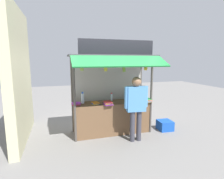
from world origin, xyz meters
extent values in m
plane|color=slate|center=(0.00, 0.00, 0.00)|extent=(20.00, 20.00, 0.00)
cube|color=brown|center=(0.00, 0.00, 0.44)|extent=(2.07, 0.58, 0.87)
cylinder|color=#4C4742|center=(-1.03, -0.29, 1.05)|extent=(0.06, 0.06, 2.10)
cylinder|color=#4C4742|center=(1.03, -0.29, 1.05)|extent=(0.06, 0.06, 2.10)
cylinder|color=#4C4742|center=(-1.03, 0.37, 1.05)|extent=(0.06, 0.06, 2.10)
cylinder|color=#4C4742|center=(1.03, 0.37, 1.05)|extent=(0.06, 0.06, 2.10)
cube|color=#B7B2A8|center=(0.00, 0.37, 1.03)|extent=(2.03, 0.04, 2.05)
cube|color=#3F3F44|center=(0.00, -0.06, 2.12)|extent=(2.27, 0.87, 0.04)
cube|color=#1E7A38|center=(0.00, -0.74, 1.99)|extent=(2.23, 0.51, 0.26)
cube|color=black|center=(0.00, -0.44, 2.32)|extent=(1.86, 0.04, 0.35)
cylinder|color=#59544C|center=(0.00, -0.39, 2.02)|extent=(1.97, 0.02, 0.02)
cylinder|color=silver|center=(0.05, 0.20, 0.97)|extent=(0.06, 0.06, 0.20)
cylinder|color=red|center=(0.05, 0.20, 1.08)|extent=(0.04, 0.04, 0.03)
cylinder|color=silver|center=(0.60, 0.15, 1.01)|extent=(0.09, 0.09, 0.27)
cylinder|color=white|center=(0.60, 0.15, 1.16)|extent=(0.06, 0.06, 0.04)
cylinder|color=silver|center=(-0.79, 0.10, 1.01)|extent=(0.09, 0.09, 0.27)
cylinder|color=blue|center=(-0.79, 0.10, 1.16)|extent=(0.06, 0.06, 0.04)
cube|color=purple|center=(-0.18, -0.23, 0.88)|extent=(0.23, 0.29, 0.01)
cube|color=purple|center=(-0.18, -0.23, 0.89)|extent=(0.21, 0.28, 0.01)
cube|color=black|center=(-0.18, -0.23, 0.90)|extent=(0.24, 0.30, 0.01)
cube|color=yellow|center=(-0.18, -0.22, 0.91)|extent=(0.22, 0.29, 0.01)
cube|color=purple|center=(-0.18, -0.22, 0.92)|extent=(0.23, 0.30, 0.01)
cube|color=black|center=(-0.18, -0.22, 0.93)|extent=(0.23, 0.30, 0.01)
cube|color=red|center=(-0.18, -0.23, 0.94)|extent=(0.23, 0.30, 0.01)
cube|color=blue|center=(-0.98, -0.03, 0.88)|extent=(0.23, 0.27, 0.01)
cube|color=red|center=(-0.98, -0.04, 0.89)|extent=(0.21, 0.26, 0.01)
cube|color=orange|center=(-0.97, -0.04, 0.90)|extent=(0.23, 0.28, 0.01)
cube|color=purple|center=(-0.97, -0.02, 0.91)|extent=(0.22, 0.27, 0.01)
cube|color=purple|center=(-0.97, -0.04, 0.92)|extent=(0.22, 0.26, 0.01)
cube|color=blue|center=(-0.47, -0.07, 0.88)|extent=(0.19, 0.28, 0.01)
cube|color=yellow|center=(-0.49, -0.07, 0.89)|extent=(0.20, 0.29, 0.01)
cube|color=blue|center=(-0.49, -0.07, 0.90)|extent=(0.19, 0.29, 0.01)
cube|color=orange|center=(-0.48, -0.07, 0.91)|extent=(0.20, 0.29, 0.01)
cube|color=yellow|center=(0.94, -0.22, 0.88)|extent=(0.21, 0.27, 0.01)
cube|color=blue|center=(0.93, -0.22, 0.89)|extent=(0.21, 0.27, 0.01)
cube|color=red|center=(0.94, -0.21, 0.89)|extent=(0.22, 0.28, 0.01)
cube|color=green|center=(0.93, -0.21, 0.90)|extent=(0.21, 0.27, 0.01)
cube|color=red|center=(0.94, -0.21, 0.91)|extent=(0.21, 0.28, 0.01)
cube|color=white|center=(0.93, -0.22, 0.92)|extent=(0.23, 0.29, 0.01)
cube|color=red|center=(0.94, -0.22, 0.93)|extent=(0.22, 0.28, 0.01)
cube|color=orange|center=(0.93, -0.23, 0.94)|extent=(0.23, 0.29, 0.01)
cube|color=green|center=(0.94, -0.22, 0.95)|extent=(0.22, 0.28, 0.01)
cylinder|color=#332D23|center=(0.79, -0.39, 1.97)|extent=(0.01, 0.01, 0.07)
cylinder|color=olive|center=(0.79, -0.39, 1.92)|extent=(0.04, 0.04, 0.04)
ellipsoid|color=yellow|center=(0.81, -0.39, 1.83)|extent=(0.04, 0.07, 0.17)
ellipsoid|color=yellow|center=(0.81, -0.38, 1.83)|extent=(0.06, 0.06, 0.17)
ellipsoid|color=yellow|center=(0.80, -0.37, 1.83)|extent=(0.07, 0.05, 0.17)
ellipsoid|color=yellow|center=(0.78, -0.37, 1.83)|extent=(0.08, 0.07, 0.17)
ellipsoid|color=yellow|center=(0.77, -0.38, 1.83)|extent=(0.05, 0.08, 0.17)
ellipsoid|color=yellow|center=(0.78, -0.40, 1.83)|extent=(0.05, 0.07, 0.17)
ellipsoid|color=yellow|center=(0.77, -0.42, 1.83)|extent=(0.09, 0.07, 0.17)
ellipsoid|color=yellow|center=(0.79, -0.41, 1.83)|extent=(0.08, 0.04, 0.17)
ellipsoid|color=yellow|center=(0.81, -0.41, 1.83)|extent=(0.07, 0.07, 0.17)
cylinder|color=#332D23|center=(-0.85, -0.39, 1.98)|extent=(0.01, 0.01, 0.06)
cylinder|color=olive|center=(-0.85, -0.39, 1.93)|extent=(0.04, 0.04, 0.04)
ellipsoid|color=olive|center=(-0.83, -0.39, 1.84)|extent=(0.03, 0.06, 0.16)
ellipsoid|color=olive|center=(-0.83, -0.38, 1.84)|extent=(0.05, 0.05, 0.17)
ellipsoid|color=olive|center=(-0.85, -0.37, 1.84)|extent=(0.08, 0.03, 0.16)
ellipsoid|color=olive|center=(-0.87, -0.37, 1.84)|extent=(0.07, 0.07, 0.16)
ellipsoid|color=olive|center=(-0.87, -0.39, 1.84)|extent=(0.03, 0.07, 0.16)
ellipsoid|color=olive|center=(-0.87, -0.41, 1.84)|extent=(0.07, 0.07, 0.16)
ellipsoid|color=olive|center=(-0.85, -0.42, 1.84)|extent=(0.09, 0.03, 0.16)
ellipsoid|color=olive|center=(-0.83, -0.41, 1.84)|extent=(0.06, 0.06, 0.16)
cylinder|color=#332D23|center=(0.19, -0.39, 1.95)|extent=(0.01, 0.01, 0.11)
cylinder|color=olive|center=(0.19, -0.39, 1.88)|extent=(0.04, 0.04, 0.04)
ellipsoid|color=#82A73A|center=(0.21, -0.39, 1.79)|extent=(0.04, 0.07, 0.16)
ellipsoid|color=#82A73A|center=(0.21, -0.38, 1.79)|extent=(0.05, 0.06, 0.16)
ellipsoid|color=#82A73A|center=(0.20, -0.37, 1.79)|extent=(0.07, 0.04, 0.16)
ellipsoid|color=#82A73A|center=(0.18, -0.38, 1.79)|extent=(0.06, 0.05, 0.16)
ellipsoid|color=#82A73A|center=(0.18, -0.38, 1.79)|extent=(0.05, 0.06, 0.16)
ellipsoid|color=#82A73A|center=(0.17, -0.40, 1.79)|extent=(0.05, 0.08, 0.16)
ellipsoid|color=#82A73A|center=(0.18, -0.42, 1.79)|extent=(0.08, 0.05, 0.16)
ellipsoid|color=#82A73A|center=(0.20, -0.42, 1.79)|extent=(0.08, 0.04, 0.16)
ellipsoid|color=#82A73A|center=(0.21, -0.40, 1.79)|extent=(0.05, 0.07, 0.16)
cylinder|color=#332D23|center=(-0.28, -0.39, 1.96)|extent=(0.01, 0.01, 0.09)
cylinder|color=olive|center=(-0.28, -0.39, 1.90)|extent=(0.04, 0.04, 0.04)
ellipsoid|color=gold|center=(-0.25, -0.39, 1.81)|extent=(0.03, 0.08, 0.16)
ellipsoid|color=gold|center=(-0.27, -0.38, 1.81)|extent=(0.06, 0.06, 0.16)
ellipsoid|color=gold|center=(-0.28, -0.37, 1.82)|extent=(0.08, 0.04, 0.16)
ellipsoid|color=gold|center=(-0.29, -0.38, 1.81)|extent=(0.07, 0.06, 0.16)
ellipsoid|color=gold|center=(-0.31, -0.39, 1.82)|extent=(0.04, 0.09, 0.16)
ellipsoid|color=gold|center=(-0.29, -0.41, 1.81)|extent=(0.07, 0.06, 0.16)
ellipsoid|color=gold|center=(-0.28, -0.41, 1.81)|extent=(0.08, 0.03, 0.16)
ellipsoid|color=gold|center=(-0.26, -0.41, 1.81)|extent=(0.06, 0.07, 0.16)
cylinder|color=#383842|center=(0.32, -0.68, 0.39)|extent=(0.12, 0.12, 0.77)
cylinder|color=#383842|center=(0.50, -0.68, 0.39)|extent=(0.12, 0.12, 0.77)
cube|color=#4C8CCC|center=(0.41, -0.68, 1.08)|extent=(0.48, 0.24, 0.61)
cylinder|color=#4C8CCC|center=(0.15, -0.68, 1.12)|extent=(0.10, 0.10, 0.52)
cylinder|color=#4C8CCC|center=(0.67, -0.68, 1.12)|extent=(0.10, 0.10, 0.52)
sphere|color=#936B4C|center=(0.41, -0.68, 1.50)|extent=(0.23, 0.23, 0.23)
cube|color=#194CB2|center=(1.53, -0.27, 0.14)|extent=(0.41, 0.41, 0.27)
cube|color=beige|center=(-2.30, 0.30, 1.62)|extent=(0.20, 2.40, 3.24)
camera|label=1|loc=(-1.39, -4.62, 2.01)|focal=28.93mm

